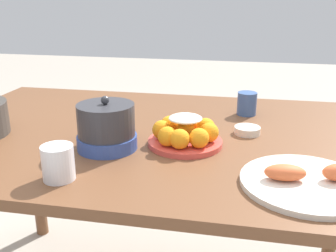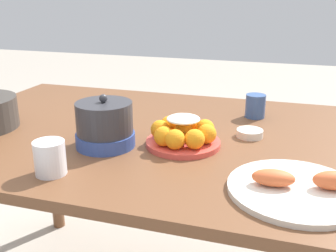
{
  "view_description": "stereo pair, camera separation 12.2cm",
  "coord_description": "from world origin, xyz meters",
  "px_view_note": "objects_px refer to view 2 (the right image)",
  "views": [
    {
      "loc": [
        -0.28,
        1.17,
        1.21
      ],
      "look_at": [
        -0.06,
        0.05,
        0.82
      ],
      "focal_mm": 42.0,
      "sensor_mm": 36.0,
      "label": 1
    },
    {
      "loc": [
        -0.4,
        1.15,
        1.21
      ],
      "look_at": [
        -0.06,
        0.05,
        0.82
      ],
      "focal_mm": 42.0,
      "sensor_mm": 36.0,
      "label": 2
    }
  ],
  "objects_px": {
    "sauce_bowl": "(250,133)",
    "dining_table": "(155,156)",
    "seafood_platter": "(297,187)",
    "warming_pot": "(105,125)",
    "cup_near": "(255,106)",
    "cup_far": "(50,158)",
    "cake_plate": "(183,134)"
  },
  "relations": [
    {
      "from": "sauce_bowl",
      "to": "dining_table",
      "type": "bearing_deg",
      "value": 7.58
    },
    {
      "from": "sauce_bowl",
      "to": "seafood_platter",
      "type": "relative_size",
      "value": 0.27
    },
    {
      "from": "seafood_platter",
      "to": "warming_pot",
      "type": "height_order",
      "value": "warming_pot"
    },
    {
      "from": "cup_near",
      "to": "sauce_bowl",
      "type": "bearing_deg",
      "value": 91.2
    },
    {
      "from": "cup_far",
      "to": "seafood_platter",
      "type": "bearing_deg",
      "value": -172.23
    },
    {
      "from": "sauce_bowl",
      "to": "cup_far",
      "type": "xyz_separation_m",
      "value": [
        0.45,
        0.41,
        0.03
      ]
    },
    {
      "from": "cake_plate",
      "to": "warming_pot",
      "type": "xyz_separation_m",
      "value": [
        0.22,
        0.07,
        0.03
      ]
    },
    {
      "from": "dining_table",
      "to": "cup_far",
      "type": "bearing_deg",
      "value": 68.76
    },
    {
      "from": "dining_table",
      "to": "seafood_platter",
      "type": "xyz_separation_m",
      "value": [
        -0.45,
        0.29,
        0.1
      ]
    },
    {
      "from": "cake_plate",
      "to": "cup_far",
      "type": "bearing_deg",
      "value": 46.27
    },
    {
      "from": "sauce_bowl",
      "to": "cup_far",
      "type": "height_order",
      "value": "cup_far"
    },
    {
      "from": "cup_near",
      "to": "warming_pot",
      "type": "height_order",
      "value": "warming_pot"
    },
    {
      "from": "sauce_bowl",
      "to": "seafood_platter",
      "type": "xyz_separation_m",
      "value": [
        -0.14,
        0.33,
        -0.0
      ]
    },
    {
      "from": "cake_plate",
      "to": "seafood_platter",
      "type": "distance_m",
      "value": 0.38
    },
    {
      "from": "cup_near",
      "to": "cup_far",
      "type": "distance_m",
      "value": 0.77
    },
    {
      "from": "sauce_bowl",
      "to": "warming_pot",
      "type": "bearing_deg",
      "value": 26.83
    },
    {
      "from": "sauce_bowl",
      "to": "seafood_platter",
      "type": "bearing_deg",
      "value": 113.08
    },
    {
      "from": "warming_pot",
      "to": "dining_table",
      "type": "bearing_deg",
      "value": -120.77
    },
    {
      "from": "warming_pot",
      "to": "seafood_platter",
      "type": "bearing_deg",
      "value": 166.42
    },
    {
      "from": "seafood_platter",
      "to": "cup_near",
      "type": "xyz_separation_m",
      "value": [
        0.15,
        -0.55,
        0.03
      ]
    },
    {
      "from": "cake_plate",
      "to": "seafood_platter",
      "type": "bearing_deg",
      "value": 148.42
    },
    {
      "from": "cake_plate",
      "to": "seafood_platter",
      "type": "xyz_separation_m",
      "value": [
        -0.32,
        0.2,
        -0.02
      ]
    },
    {
      "from": "dining_table",
      "to": "cup_far",
      "type": "xyz_separation_m",
      "value": [
        0.15,
        0.37,
        0.13
      ]
    },
    {
      "from": "dining_table",
      "to": "cake_plate",
      "type": "height_order",
      "value": "cake_plate"
    },
    {
      "from": "seafood_platter",
      "to": "cup_far",
      "type": "relative_size",
      "value": 3.57
    },
    {
      "from": "cake_plate",
      "to": "cup_far",
      "type": "height_order",
      "value": "cake_plate"
    },
    {
      "from": "cup_far",
      "to": "warming_pot",
      "type": "distance_m",
      "value": 0.22
    },
    {
      "from": "cup_far",
      "to": "warming_pot",
      "type": "height_order",
      "value": "warming_pot"
    },
    {
      "from": "dining_table",
      "to": "sauce_bowl",
      "type": "distance_m",
      "value": 0.32
    },
    {
      "from": "cake_plate",
      "to": "warming_pot",
      "type": "bearing_deg",
      "value": 17.26
    },
    {
      "from": "dining_table",
      "to": "cake_plate",
      "type": "relative_size",
      "value": 6.85
    },
    {
      "from": "cake_plate",
      "to": "warming_pot",
      "type": "height_order",
      "value": "warming_pot"
    }
  ]
}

